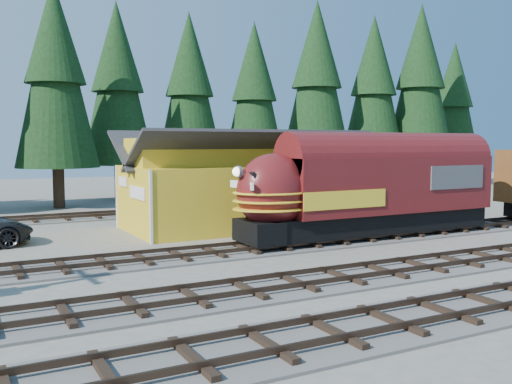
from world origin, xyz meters
name	(u,v)px	position (x,y,z in m)	size (l,w,h in m)	color
ground	(360,262)	(0.00, 0.00, 0.00)	(120.00, 120.00, 0.00)	#6B665B
track_siding	(462,228)	(10.00, 4.00, 0.06)	(68.00, 3.20, 0.33)	#4C4947
track_spur	(30,221)	(-10.00, 18.00, 0.06)	(32.00, 3.20, 0.33)	#4C4947
depot	(240,173)	(0.00, 10.50, 2.96)	(12.80, 7.00, 5.30)	gold
conifer_backdrop	(200,76)	(3.67, 24.99, 9.85)	(80.01, 21.25, 16.70)	black
locomotive	(364,192)	(3.32, 4.00, 2.28)	(14.09, 2.80, 3.83)	black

